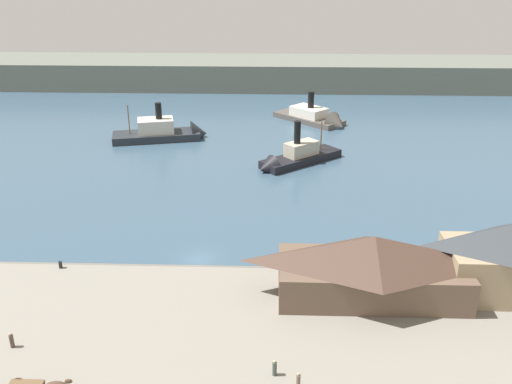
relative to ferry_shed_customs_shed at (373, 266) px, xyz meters
name	(u,v)px	position (x,y,z in m)	size (l,w,h in m)	color
ground_plane	(199,259)	(-21.15, 9.53, -5.02)	(320.00, 320.00, 0.00)	#385166
quay_promenade	(170,367)	(-21.15, -12.47, -4.42)	(110.00, 36.00, 1.20)	gray
seawall_edge	(196,270)	(-21.15, 5.93, -4.52)	(110.00, 0.80, 1.00)	#666159
ferry_shed_customs_shed	(373,266)	(0.00, 0.00, 0.00)	(21.65, 9.29, 7.51)	brown
pedestrian_near_cart	(275,368)	(-11.02, -14.00, -3.05)	(0.42, 0.42, 1.69)	#3D4C42
pedestrian_at_waters_edge	(12,341)	(-37.24, -10.83, -3.04)	(0.42, 0.42, 1.71)	#4C3D33
pedestrian_walking_east	(298,380)	(-8.86, -15.47, -3.11)	(0.39, 0.39, 1.56)	#6B5B4C
mooring_post_east	(60,265)	(-37.94, 4.69, -3.37)	(0.44, 0.44, 0.90)	black
ferry_outer_harbor	(168,132)	(-34.96, 62.88, -3.48)	(21.36, 10.74, 10.38)	#23282D
ferry_departing_north	(293,158)	(-7.78, 47.06, -3.64)	(17.58, 15.82, 10.08)	black
ferry_near_quay	(318,119)	(-1.07, 76.79, -3.84)	(18.46, 18.17, 9.81)	#514C47
far_headland	(244,73)	(-21.15, 119.53, -1.02)	(180.00, 24.00, 8.00)	#60665B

